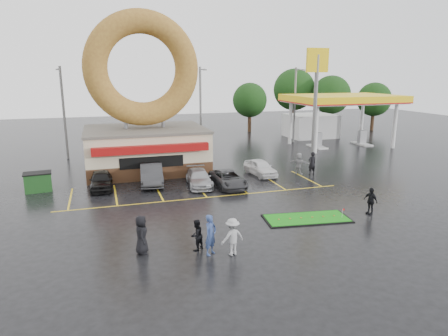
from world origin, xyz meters
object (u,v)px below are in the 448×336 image
object	(u,v)px
shell_sign	(316,84)
streetlight_mid	(201,106)
person_blue	(211,235)
car_dgrey	(151,174)
car_black	(101,180)
car_grey	(228,179)
putting_green	(307,218)
dumpster	(38,182)
streetlight_right	(295,103)
person_cameraman	(371,201)
gas_station	(328,112)
car_silver	(199,178)
car_white	(260,168)
streetlight_left	(64,111)
donut_shop	(145,119)

from	to	relation	value
shell_sign	streetlight_mid	xyz separation A→B (m)	(-9.00, 8.92, -2.60)
person_blue	car_dgrey	bearing A→B (deg)	55.63
car_black	car_grey	bearing A→B (deg)	-12.09
car_dgrey	person_blue	bearing A→B (deg)	-79.92
putting_green	dumpster	bearing A→B (deg)	145.41
streetlight_right	person_cameraman	world-z (taller)	streetlight_right
streetlight_mid	car_black	bearing A→B (deg)	-129.64
car_black	car_grey	size ratio (longest dim) A/B	0.90
shell_sign	car_grey	size ratio (longest dim) A/B	2.43
person_cameraman	person_blue	bearing A→B (deg)	-90.53
shell_sign	putting_green	size ratio (longest dim) A/B	2.02
gas_station	car_grey	xyz separation A→B (m)	(-17.79, -15.41, -3.09)
streetlight_mid	person_cameraman	bearing A→B (deg)	-79.00
person_blue	car_silver	bearing A→B (deg)	39.77
streetlight_mid	car_white	world-z (taller)	streetlight_mid
streetlight_left	car_white	bearing A→B (deg)	-36.97
gas_station	streetlight_left	distance (m)	30.04
streetlight_right	donut_shop	bearing A→B (deg)	-154.79
streetlight_left	car_silver	world-z (taller)	streetlight_left
car_black	putting_green	xyz separation A→B (m)	(11.43, -10.11, -0.63)
donut_shop	shell_sign	distance (m)	16.29
car_dgrey	streetlight_mid	bearing A→B (deg)	66.25
shell_sign	car_dgrey	xyz separation A→B (m)	(-16.19, -4.00, -6.60)
donut_shop	person_blue	distance (m)	18.49
gas_station	streetlight_right	xyz separation A→B (m)	(-4.00, 0.98, 1.08)
streetlight_left	car_black	world-z (taller)	streetlight_left
car_silver	putting_green	size ratio (longest dim) A/B	0.81
donut_shop	person_blue	bearing A→B (deg)	-87.18
dumpster	streetlight_right	bearing A→B (deg)	19.89
car_silver	car_dgrey	bearing A→B (deg)	160.02
gas_station	streetlight_left	bearing A→B (deg)	-178.05
shell_sign	person_blue	xyz separation A→B (m)	(-15.11, -17.16, -6.40)
donut_shop	gas_station	world-z (taller)	donut_shop
car_silver	streetlight_left	bearing A→B (deg)	132.56
streetlight_mid	car_silver	bearing A→B (deg)	-104.78
person_blue	putting_green	xyz separation A→B (m)	(6.63, 2.80, -0.94)
gas_station	car_grey	distance (m)	23.74
streetlight_left	dumpster	distance (m)	12.18
car_black	streetlight_left	bearing A→B (deg)	105.82
donut_shop	car_white	size ratio (longest dim) A/B	3.47
dumpster	putting_green	world-z (taller)	dumpster
streetlight_left	car_silver	size ratio (longest dim) A/B	2.13
shell_sign	car_silver	size ratio (longest dim) A/B	2.51
car_dgrey	car_white	distance (m)	9.03
car_grey	person_cameraman	bearing A→B (deg)	-54.22
car_white	person_cameraman	xyz separation A→B (m)	(2.76, -10.72, 0.17)
car_grey	car_white	xyz separation A→B (m)	(3.63, 2.47, 0.06)
car_grey	dumpster	size ratio (longest dim) A/B	2.42
streetlight_mid	putting_green	xyz separation A→B (m)	(0.52, -23.28, -4.74)
donut_shop	streetlight_mid	bearing A→B (deg)	48.62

